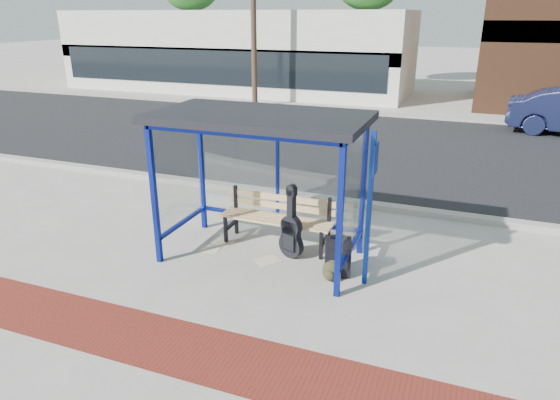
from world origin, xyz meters
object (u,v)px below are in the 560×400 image
at_px(backpack, 331,271).
at_px(suitcase, 338,257).
at_px(guitar_bag, 291,233).
at_px(bench, 278,216).

bearing_deg(backpack, suitcase, 74.53).
bearing_deg(guitar_bag, suitcase, -1.73).
xyz_separation_m(bench, suitcase, (1.28, -0.73, -0.22)).
bearing_deg(bench, guitar_bag, -44.58).
bearing_deg(backpack, guitar_bag, 148.44).
height_order(guitar_bag, suitcase, guitar_bag).
relative_size(bench, backpack, 6.03).
relative_size(guitar_bag, suitcase, 1.77).
xyz_separation_m(guitar_bag, suitcase, (0.88, -0.34, -0.13)).
bearing_deg(bench, backpack, -36.13).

